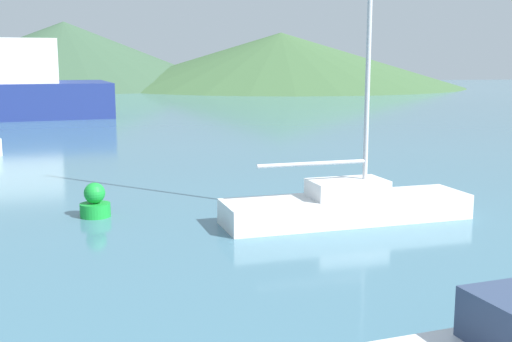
% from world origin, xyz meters
% --- Properties ---
extents(sailboat_inner, '(6.49, 2.09, 11.14)m').
position_xyz_m(sailboat_inner, '(3.03, 12.98, 0.50)').
color(sailboat_inner, white).
rests_on(sailboat_inner, ground_plane).
extents(buoy_marker, '(0.79, 0.79, 0.91)m').
position_xyz_m(buoy_marker, '(-3.23, 14.86, 0.37)').
color(buoy_marker, green).
rests_on(buoy_marker, ground_plane).
extents(hill_central, '(50.62, 50.62, 9.85)m').
position_xyz_m(hill_central, '(-9.33, 101.82, 4.92)').
color(hill_central, '#38563D').
rests_on(hill_central, ground_plane).
extents(hill_east, '(55.09, 55.09, 8.21)m').
position_xyz_m(hill_east, '(23.06, 94.81, 4.11)').
color(hill_east, '#3D6038').
rests_on(hill_east, ground_plane).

